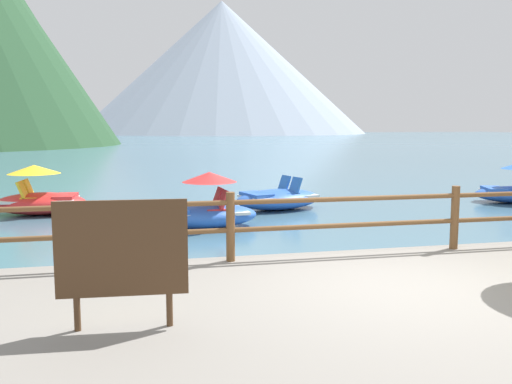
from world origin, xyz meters
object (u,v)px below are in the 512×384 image
(sign_board, at_px, (122,251))
(pedal_boat_0, at_px, (40,197))
(pedal_boat_1, at_px, (278,199))
(pedal_boat_3, at_px, (205,209))

(sign_board, bearing_deg, pedal_boat_0, 103.35)
(pedal_boat_1, bearing_deg, pedal_boat_3, -135.69)
(sign_board, xyz_separation_m, pedal_boat_0, (-2.25, 9.46, -0.70))
(pedal_boat_3, bearing_deg, pedal_boat_1, 44.31)
(pedal_boat_0, height_order, pedal_boat_3, pedal_boat_0)
(sign_board, distance_m, pedal_boat_1, 9.78)
(pedal_boat_0, distance_m, pedal_boat_1, 6.09)
(sign_board, relative_size, pedal_boat_3, 0.49)
(sign_board, xyz_separation_m, pedal_boat_1, (3.82, 8.96, -0.85))
(pedal_boat_0, xyz_separation_m, pedal_boat_3, (3.84, -2.68, -0.02))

